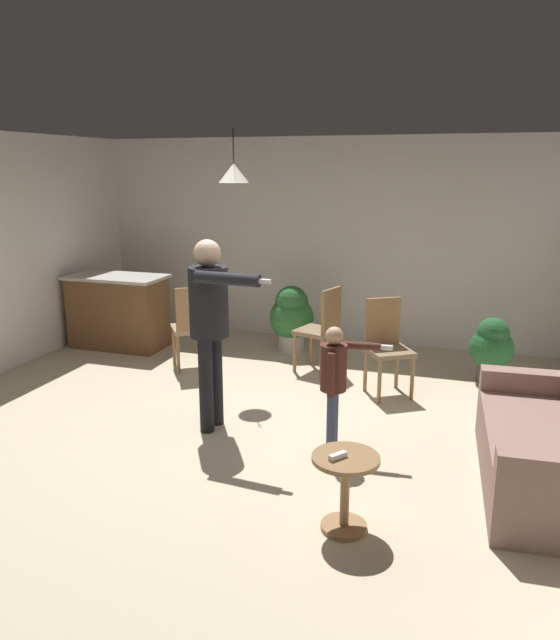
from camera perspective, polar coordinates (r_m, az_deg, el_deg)
The scene contains 14 objects.
ground at distance 5.62m, azimuth -4.01°, elevation -10.09°, with size 7.68×7.68×0.00m, color beige.
wall_back at distance 8.23m, azimuth 4.27°, elevation 7.47°, with size 6.40×0.10×2.70m, color silver.
couch_floral at distance 4.95m, azimuth 24.34°, elevation -10.73°, with size 0.95×1.85×1.00m.
kitchen_counter at distance 8.20m, azimuth -14.96°, elevation 0.81°, with size 1.26×0.66×0.95m.
side_table_by_couch at distance 4.07m, azimuth 6.14°, elevation -15.05°, with size 0.44×0.44×0.52m.
person_adult at distance 5.31m, azimuth -6.57°, elevation 0.54°, with size 0.83×0.54×1.72m.
person_child at distance 4.95m, azimuth 5.17°, elevation -5.22°, with size 0.56×0.34×1.08m.
dining_chair_by_counter at distance 7.07m, azimuth -8.35°, elevation -0.40°, with size 0.59×0.59×1.00m.
dining_chair_near_wall at distance 6.35m, azimuth 10.01°, elevation -2.15°, with size 0.58×0.58×1.00m.
dining_chair_centre_back at distance 6.91m, azimuth 3.99°, elevation -0.62°, with size 0.52×0.52×1.00m.
potted_plant_corner at distance 7.03m, azimuth 19.30°, elevation -2.39°, with size 0.47×0.47×0.73m.
potted_plant_by_wall at distance 7.68m, azimuth 1.10°, elevation 0.38°, with size 0.56×0.56×0.86m.
spare_remote_on_table at distance 3.94m, azimuth 5.48°, elevation -12.62°, with size 0.04×0.13×0.04m, color white.
ceiling_light_pendant at distance 6.52m, azimuth -4.38°, elevation 13.64°, with size 0.32×0.32×0.55m.
Camera 1 is at (1.96, -4.74, 2.31)m, focal length 34.01 mm.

